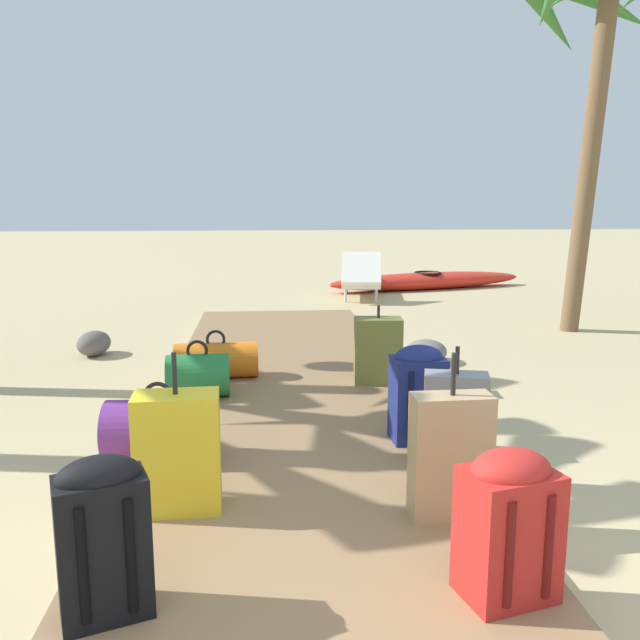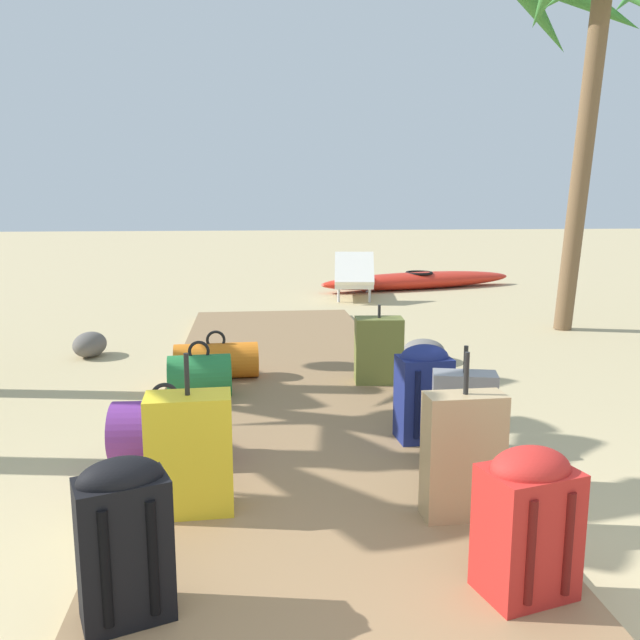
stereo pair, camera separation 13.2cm
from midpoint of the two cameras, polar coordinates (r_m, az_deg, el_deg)
ground_plane at (r=4.72m, az=-1.69°, el=-9.05°), size 60.00×60.00×0.00m
boardwalk at (r=5.41m, az=-2.13°, el=-6.08°), size 1.99×7.32×0.08m
suitcase_grey at (r=3.74m, az=12.63°, el=-8.74°), size 0.37×0.25×0.72m
duffel_bag_green at (r=5.12m, az=-9.82°, el=-4.75°), size 0.50×0.36×0.44m
suitcase_yellow at (r=3.29m, az=-11.11°, el=-11.20°), size 0.42×0.24×0.79m
backpack_navy at (r=4.16m, az=9.40°, el=-6.09°), size 0.34×0.27×0.61m
suitcase_tan at (r=3.22m, az=12.43°, el=-11.54°), size 0.38×0.18×0.81m
suitcase_olive at (r=5.42m, az=5.74°, el=-2.66°), size 0.41×0.26×0.65m
duffel_bag_purple at (r=3.96m, az=-12.84°, el=-9.27°), size 0.62×0.38×0.47m
backpack_red at (r=2.69m, az=17.48°, el=-16.26°), size 0.39×0.33×0.59m
duffel_bag_orange at (r=5.64m, az=-8.34°, el=-3.46°), size 0.71×0.34×0.41m
backpack_black at (r=2.56m, az=-16.90°, el=-17.34°), size 0.36×0.29×0.61m
palm_tree_far_right at (r=8.56m, az=23.44°, el=22.83°), size 2.05×2.19×4.41m
lounge_chair at (r=10.59m, az=3.94°, el=3.63°), size 0.81×1.63×0.77m
kayak at (r=11.89m, az=9.62°, el=3.39°), size 3.80×1.59×0.31m
rock_left_near at (r=7.08m, az=-18.54°, el=-1.93°), size 0.39×0.49×0.25m
rock_right_near at (r=6.52m, az=9.76°, el=-2.70°), size 0.53×0.58×0.22m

